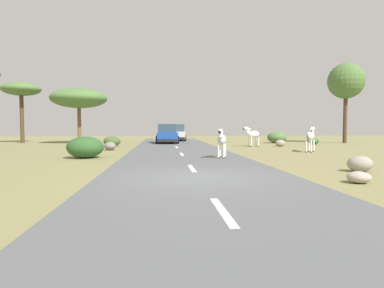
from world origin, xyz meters
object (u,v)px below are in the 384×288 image
at_px(zebra_2, 310,136).
at_px(rock_0, 280,143).
at_px(bush_3, 313,141).
at_px(tree_5, 21,90).
at_px(bush_4, 112,141).
at_px(zebra_0, 222,140).
at_px(car_1, 167,134).
at_px(zebra_1, 253,134).
at_px(rock_1, 360,164).
at_px(car_0, 176,133).
at_px(bush_0, 277,137).
at_px(tree_1, 79,99).
at_px(rock_2, 359,177).
at_px(bush_2, 85,147).
at_px(tree_3, 346,81).
at_px(rock_3, 110,146).

relative_size(zebra_2, rock_0, 2.08).
bearing_deg(bush_3, tree_5, 169.01).
relative_size(zebra_2, bush_4, 1.21).
bearing_deg(tree_5, zebra_0, -46.79).
distance_m(car_1, bush_3, 12.92).
bearing_deg(zebra_1, zebra_2, 174.94).
bearing_deg(rock_1, bush_3, 69.29).
bearing_deg(car_0, bush_0, 152.61).
bearing_deg(tree_5, tree_1, -15.55).
relative_size(bush_3, rock_2, 1.59).
xyz_separation_m(car_0, rock_2, (3.81, -26.79, -0.69)).
height_order(car_0, bush_2, car_0).
height_order(zebra_2, rock_2, zebra_2).
relative_size(zebra_1, bush_4, 1.21).
bearing_deg(zebra_2, tree_5, -173.36).
xyz_separation_m(zebra_2, bush_4, (-12.90, 6.99, -0.56)).
bearing_deg(rock_1, rock_0, 80.23).
height_order(zebra_0, zebra_1, zebra_1).
bearing_deg(bush_4, car_0, 59.02).
relative_size(car_1, bush_3, 4.33).
height_order(rock_1, rock_2, rock_1).
xyz_separation_m(tree_3, bush_3, (-4.11, -2.15, -5.46)).
relative_size(bush_4, rock_1, 1.54).
bearing_deg(rock_2, zebra_1, 84.17).
bearing_deg(tree_1, rock_0, -20.00).
height_order(zebra_1, bush_0, zebra_1).
bearing_deg(tree_1, car_1, -5.06).
xyz_separation_m(zebra_1, rock_3, (-10.43, -2.99, -0.68)).
distance_m(zebra_0, car_1, 14.94).
xyz_separation_m(zebra_0, tree_1, (-10.35, 15.46, 3.19)).
distance_m(zebra_0, bush_3, 15.74).
relative_size(zebra_2, bush_3, 1.59).
height_order(zebra_1, zebra_2, zebra_2).
relative_size(bush_0, rock_2, 2.83).
height_order(car_0, tree_1, tree_1).
relative_size(zebra_0, car_0, 0.34).
bearing_deg(bush_4, bush_0, 14.57).
height_order(tree_1, rock_1, tree_1).
xyz_separation_m(tree_5, rock_2, (18.53, -23.97, -4.82)).
relative_size(zebra_0, rock_3, 1.79).
bearing_deg(rock_3, zebra_0, -46.49).
xyz_separation_m(zebra_0, rock_3, (-6.22, 6.56, -0.64)).
distance_m(car_0, bush_2, 19.50).
height_order(zebra_2, car_0, car_0).
xyz_separation_m(bush_3, rock_3, (-16.46, -5.39, -0.03)).
relative_size(car_1, rock_3, 5.24).
height_order(tree_3, bush_0, tree_3).
distance_m(car_0, tree_3, 17.37).
height_order(zebra_1, car_1, car_1).
xyz_separation_m(rock_1, rock_3, (-10.14, 11.33, -0.00)).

